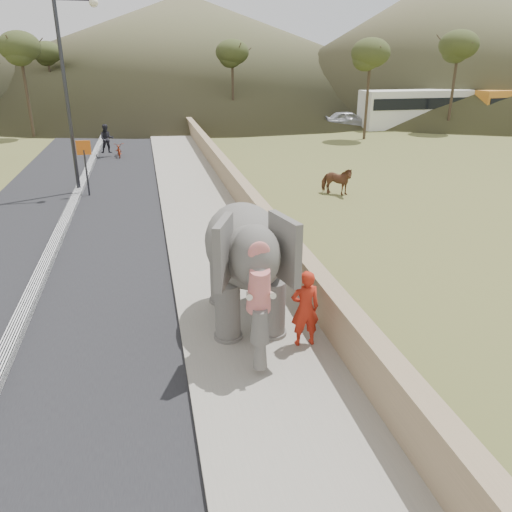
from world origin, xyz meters
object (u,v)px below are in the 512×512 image
at_px(motorcyclist, 113,144).
at_px(elephant_and_man, 246,262).
at_px(lamppost, 72,78).
at_px(cow, 336,181).

bearing_deg(motorcyclist, elephant_and_man, -79.92).
relative_size(lamppost, elephant_and_man, 2.04).
bearing_deg(cow, elephant_and_man, -171.77).
distance_m(elephant_and_man, motorcyclist, 22.15).
xyz_separation_m(lamppost, motorcyclist, (0.83, 8.52, -4.09)).
xyz_separation_m(cow, elephant_and_man, (-6.12, -10.42, 0.90)).
distance_m(cow, motorcyclist, 15.14).
xyz_separation_m(lamppost, elephant_and_man, (4.71, -13.28, -3.36)).
relative_size(cow, motorcyclist, 0.74).
xyz_separation_m(elephant_and_man, motorcyclist, (-3.87, 21.80, -0.73)).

